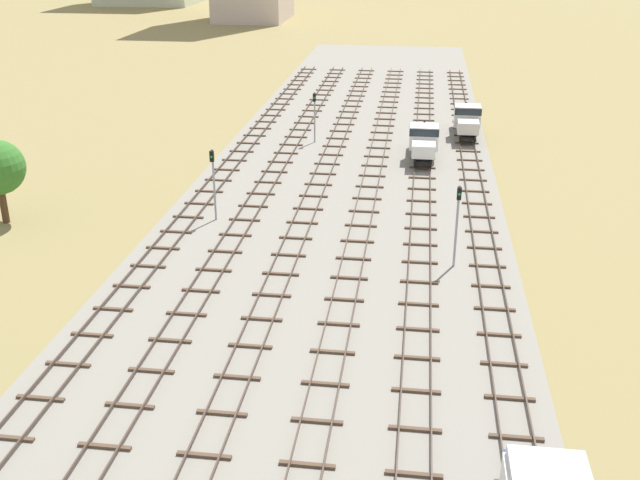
% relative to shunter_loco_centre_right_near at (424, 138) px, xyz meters
% --- Properties ---
extents(ground_plane, '(480.00, 480.00, 0.00)m').
position_rel_shunter_loco_centre_right_near_xyz_m(ground_plane, '(-6.67, -17.57, -2.01)').
color(ground_plane, olive).
extents(ballast_bed, '(26.24, 176.00, 0.01)m').
position_rel_shunter_loco_centre_right_near_xyz_m(ballast_bed, '(-6.67, -17.57, -2.01)').
color(ballast_bed, gray).
rests_on(ballast_bed, ground).
extents(track_far_left, '(2.40, 126.00, 0.29)m').
position_rel_shunter_loco_centre_right_near_xyz_m(track_far_left, '(-17.79, -16.57, -1.87)').
color(track_far_left, '#47382D').
rests_on(track_far_left, ground).
extents(track_left, '(2.40, 126.00, 0.29)m').
position_rel_shunter_loco_centre_right_near_xyz_m(track_left, '(-13.34, -16.57, -1.87)').
color(track_left, '#47382D').
rests_on(track_left, ground).
extents(track_centre_left, '(2.40, 126.00, 0.29)m').
position_rel_shunter_loco_centre_right_near_xyz_m(track_centre_left, '(-8.89, -16.57, -1.87)').
color(track_centre_left, '#47382D').
rests_on(track_centre_left, ground).
extents(track_centre, '(2.40, 126.00, 0.29)m').
position_rel_shunter_loco_centre_right_near_xyz_m(track_centre, '(-4.45, -16.57, -1.87)').
color(track_centre, '#47382D').
rests_on(track_centre, ground).
extents(track_centre_right, '(2.40, 126.00, 0.29)m').
position_rel_shunter_loco_centre_right_near_xyz_m(track_centre_right, '(-0.00, -16.57, -1.87)').
color(track_centre_right, '#47382D').
rests_on(track_centre_right, ground).
extents(track_right, '(2.40, 126.00, 0.29)m').
position_rel_shunter_loco_centre_right_near_xyz_m(track_right, '(4.45, -16.57, -1.87)').
color(track_right, '#47382D').
rests_on(track_right, ground).
extents(shunter_loco_centre_right_near, '(2.74, 8.46, 3.10)m').
position_rel_shunter_loco_centre_right_near_xyz_m(shunter_loco_centre_right_near, '(0.00, 0.00, 0.00)').
color(shunter_loco_centre_right_near, white).
rests_on(shunter_loco_centre_right_near, ground).
extents(shunter_loco_right_mid, '(2.74, 8.46, 3.10)m').
position_rel_shunter_loco_centre_right_near_xyz_m(shunter_loco_right_mid, '(4.45, 8.94, 0.00)').
color(shunter_loco_right_mid, beige).
rests_on(shunter_loco_right_mid, ground).
extents(signal_post_nearest, '(0.28, 0.47, 5.19)m').
position_rel_shunter_loco_centre_right_near_xyz_m(signal_post_nearest, '(-11.12, 4.35, 1.29)').
color(signal_post_nearest, gray).
rests_on(signal_post_nearest, ground).
extents(signal_post_near, '(0.28, 0.47, 5.65)m').
position_rel_shunter_loco_centre_right_near_xyz_m(signal_post_near, '(2.22, -24.26, 1.56)').
color(signal_post_near, gray).
rests_on(signal_post_near, ground).
extents(signal_post_mid, '(0.28, 0.47, 5.58)m').
position_rel_shunter_loco_centre_right_near_xyz_m(signal_post_mid, '(-15.56, -18.21, 1.52)').
color(signal_post_mid, gray).
rests_on(signal_post_mid, ground).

